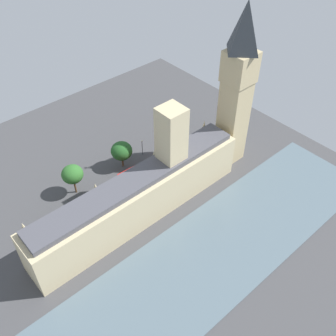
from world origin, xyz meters
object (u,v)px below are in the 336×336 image
object	(u,v)px
pedestrian_by_river_gate	(97,213)
plane_tree_trailing	(72,174)
double_decker_bus_near_tower	(168,157)
street_lamp_slot_10	(142,144)
double_decker_bus_far_end	(133,174)
pedestrian_corner	(136,190)
car_silver_kerbside	(77,216)
pedestrian_opposite_hall	(116,201)
parliament_building	(142,192)
clock_tower	(237,86)
plane_tree_midblock	(122,151)
car_yellow_cab_under_trees	(43,231)
car_white_leading	(97,193)

from	to	relation	value
pedestrian_by_river_gate	plane_tree_trailing	xyz separation A→B (m)	(12.01, -0.25, 6.86)
double_decker_bus_near_tower	street_lamp_slot_10	xyz separation A→B (m)	(8.91, 3.70, 1.75)
double_decker_bus_near_tower	double_decker_bus_far_end	xyz separation A→B (m)	(0.65, 13.91, 0.00)
double_decker_bus_near_tower	pedestrian_by_river_gate	xyz separation A→B (m)	(-3.53, 30.83, -1.94)
pedestrian_corner	street_lamp_slot_10	size ratio (longest dim) A/B	0.25
car_silver_kerbside	pedestrian_opposite_hall	world-z (taller)	car_silver_kerbside
pedestrian_opposite_hall	plane_tree_trailing	distance (m)	15.28
pedestrian_by_river_gate	pedestrian_opposite_hall	bearing A→B (deg)	169.58
double_decker_bus_far_end	plane_tree_trailing	distance (m)	19.06
double_decker_bus_far_end	car_silver_kerbside	bearing A→B (deg)	96.66
parliament_building	pedestrian_corner	bearing A→B (deg)	-23.69
clock_tower	pedestrian_opposite_hall	bearing A→B (deg)	79.25
pedestrian_corner	pedestrian_opposite_hall	distance (m)	7.41
car_silver_kerbside	clock_tower	bearing A→B (deg)	-101.46
parliament_building	plane_tree_trailing	distance (m)	23.03
double_decker_bus_near_tower	plane_tree_midblock	xyz separation A→B (m)	(8.53, 12.38, 3.94)
pedestrian_by_river_gate	plane_tree_trailing	distance (m)	13.83
parliament_building	car_yellow_cab_under_trees	xyz separation A→B (m)	(12.58, 25.97, -7.55)
clock_tower	car_white_leading	xyz separation A→B (m)	(14.43, 43.96, -26.82)
car_silver_kerbside	car_white_leading	bearing A→B (deg)	-68.11
car_white_leading	car_yellow_cab_under_trees	size ratio (longest dim) A/B	1.06
double_decker_bus_near_tower	pedestrian_by_river_gate	world-z (taller)	double_decker_bus_near_tower
clock_tower	plane_tree_midblock	xyz separation A→B (m)	(19.87, 30.08, -21.13)
car_yellow_cab_under_trees	plane_tree_trailing	bearing A→B (deg)	-63.23
parliament_building	pedestrian_corner	world-z (taller)	parliament_building
car_white_leading	plane_tree_midblock	distance (m)	15.96
pedestrian_by_river_gate	clock_tower	bearing A→B (deg)	159.77
car_yellow_cab_under_trees	pedestrian_corner	world-z (taller)	car_yellow_cab_under_trees
parliament_building	pedestrian_by_river_gate	size ratio (longest dim) A/B	43.92
car_yellow_cab_under_trees	pedestrian_opposite_hall	world-z (taller)	car_yellow_cab_under_trees
car_silver_kerbside	pedestrian_corner	xyz separation A→B (m)	(-2.95, -19.54, -0.18)
car_yellow_cab_under_trees	street_lamp_slot_10	size ratio (longest dim) A/B	0.72
pedestrian_opposite_hall	double_decker_bus_near_tower	bearing A→B (deg)	117.43
plane_tree_midblock	street_lamp_slot_10	xyz separation A→B (m)	(0.38, -8.68, -2.20)
car_yellow_cab_under_trees	plane_tree_trailing	world-z (taller)	plane_tree_trailing
parliament_building	car_silver_kerbside	xyz separation A→B (m)	(11.06, 15.98, -7.55)
plane_tree_trailing	plane_tree_midblock	xyz separation A→B (m)	(0.06, -18.20, -0.98)
car_silver_kerbside	car_yellow_cab_under_trees	distance (m)	10.11
plane_tree_midblock	street_lamp_slot_10	distance (m)	8.96
clock_tower	pedestrian_corner	bearing A→B (deg)	77.63
clock_tower	double_decker_bus_near_tower	world-z (taller)	clock_tower
car_white_leading	car_silver_kerbside	bearing A→B (deg)	-66.31
car_yellow_cab_under_trees	clock_tower	bearing A→B (deg)	-100.90
double_decker_bus_far_end	plane_tree_midblock	bearing A→B (deg)	-8.38
car_white_leading	pedestrian_opposite_hall	bearing A→B (deg)	21.57
plane_tree_midblock	pedestrian_corner	bearing A→B (deg)	161.82
pedestrian_corner	pedestrian_by_river_gate	size ratio (longest dim) A/B	1.02
clock_tower	pedestrian_opposite_hall	distance (m)	50.14
street_lamp_slot_10	pedestrian_corner	bearing A→B (deg)	135.03
pedestrian_corner	pedestrian_opposite_hall	bearing A→B (deg)	58.77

